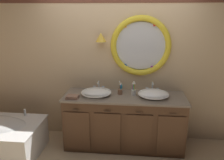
{
  "coord_description": "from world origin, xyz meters",
  "views": [
    {
      "loc": [
        0.27,
        -3.17,
        2.16
      ],
      "look_at": [
        -0.07,
        0.25,
        1.12
      ],
      "focal_mm": 36.89,
      "sensor_mm": 36.0,
      "label": 1
    }
  ],
  "objects_px": {
    "soap_dispenser": "(121,88)",
    "folded_hand_towel": "(72,97)",
    "sink_basin_left": "(96,92)",
    "toothbrush_holder_left": "(120,91)",
    "sink_basin_right": "(153,94)",
    "toothbrush_holder_right": "(134,92)"
  },
  "relations": [
    {
      "from": "sink_basin_left",
      "to": "toothbrush_holder_right",
      "type": "distance_m",
      "value": 0.59
    },
    {
      "from": "toothbrush_holder_left",
      "to": "soap_dispenser",
      "type": "xyz_separation_m",
      "value": [
        0.0,
        0.11,
        0.01
      ]
    },
    {
      "from": "sink_basin_right",
      "to": "folded_hand_towel",
      "type": "xyz_separation_m",
      "value": [
        -1.23,
        -0.16,
        -0.03
      ]
    },
    {
      "from": "toothbrush_holder_left",
      "to": "sink_basin_left",
      "type": "bearing_deg",
      "value": -167.06
    },
    {
      "from": "sink_basin_right",
      "to": "toothbrush_holder_right",
      "type": "distance_m",
      "value": 0.31
    },
    {
      "from": "soap_dispenser",
      "to": "folded_hand_towel",
      "type": "bearing_deg",
      "value": -153.3
    },
    {
      "from": "sink_basin_left",
      "to": "sink_basin_right",
      "type": "height_order",
      "value": "sink_basin_right"
    },
    {
      "from": "sink_basin_left",
      "to": "soap_dispenser",
      "type": "distance_m",
      "value": 0.42
    },
    {
      "from": "toothbrush_holder_left",
      "to": "soap_dispenser",
      "type": "bearing_deg",
      "value": 87.84
    },
    {
      "from": "sink_basin_right",
      "to": "folded_hand_towel",
      "type": "bearing_deg",
      "value": -172.44
    },
    {
      "from": "soap_dispenser",
      "to": "sink_basin_right",
      "type": "bearing_deg",
      "value": -20.87
    },
    {
      "from": "sink_basin_left",
      "to": "toothbrush_holder_left",
      "type": "bearing_deg",
      "value": 12.94
    },
    {
      "from": "folded_hand_towel",
      "to": "sink_basin_left",
      "type": "bearing_deg",
      "value": 25.58
    },
    {
      "from": "toothbrush_holder_left",
      "to": "folded_hand_towel",
      "type": "distance_m",
      "value": 0.76
    },
    {
      "from": "sink_basin_left",
      "to": "toothbrush_holder_left",
      "type": "distance_m",
      "value": 0.38
    },
    {
      "from": "sink_basin_left",
      "to": "soap_dispenser",
      "type": "height_order",
      "value": "soap_dispenser"
    },
    {
      "from": "sink_basin_left",
      "to": "folded_hand_towel",
      "type": "relative_size",
      "value": 2.52
    },
    {
      "from": "soap_dispenser",
      "to": "toothbrush_holder_right",
      "type": "bearing_deg",
      "value": -30.08
    },
    {
      "from": "toothbrush_holder_right",
      "to": "folded_hand_towel",
      "type": "xyz_separation_m",
      "value": [
        -0.93,
        -0.24,
        -0.04
      ]
    },
    {
      "from": "toothbrush_holder_left",
      "to": "soap_dispenser",
      "type": "distance_m",
      "value": 0.11
    },
    {
      "from": "sink_basin_right",
      "to": "folded_hand_towel",
      "type": "relative_size",
      "value": 2.5
    },
    {
      "from": "soap_dispenser",
      "to": "folded_hand_towel",
      "type": "distance_m",
      "value": 0.8
    }
  ]
}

